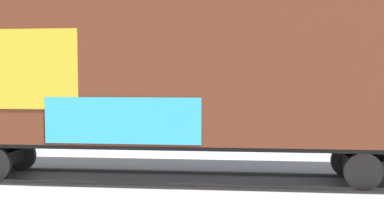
{
  "coord_description": "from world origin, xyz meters",
  "views": [
    {
      "loc": [
        2.28,
        -11.64,
        2.71
      ],
      "look_at": [
        1.5,
        1.65,
        1.85
      ],
      "focal_mm": 41.38,
      "sensor_mm": 36.0,
      "label": 1
    }
  ],
  "objects_px": {
    "flagpole": "(34,23)",
    "parked_car_green": "(132,124)",
    "parked_car_tan": "(382,124)",
    "freight_car": "(174,76)",
    "parked_car_blue": "(260,124)"
  },
  "relations": [
    {
      "from": "flagpole",
      "to": "parked_car_green",
      "type": "relative_size",
      "value": 1.8
    },
    {
      "from": "parked_car_green",
      "to": "parked_car_tan",
      "type": "distance_m",
      "value": 10.07
    },
    {
      "from": "freight_car",
      "to": "flagpole",
      "type": "xyz_separation_m",
      "value": [
        -8.1,
        10.33,
        2.72
      ]
    },
    {
      "from": "flagpole",
      "to": "parked_car_green",
      "type": "distance_m",
      "value": 8.55
    },
    {
      "from": "freight_car",
      "to": "parked_car_blue",
      "type": "bearing_deg",
      "value": 64.57
    },
    {
      "from": "freight_car",
      "to": "flagpole",
      "type": "bearing_deg",
      "value": 128.12
    },
    {
      "from": "flagpole",
      "to": "parked_car_blue",
      "type": "height_order",
      "value": "flagpole"
    },
    {
      "from": "parked_car_tan",
      "to": "parked_car_blue",
      "type": "bearing_deg",
      "value": -173.82
    },
    {
      "from": "parked_car_green",
      "to": "parked_car_tan",
      "type": "xyz_separation_m",
      "value": [
        10.06,
        0.43,
        0.03
      ]
    },
    {
      "from": "freight_car",
      "to": "parked_car_tan",
      "type": "height_order",
      "value": "freight_car"
    },
    {
      "from": "freight_car",
      "to": "parked_car_tan",
      "type": "distance_m",
      "value": 10.27
    },
    {
      "from": "flagpole",
      "to": "parked_car_blue",
      "type": "bearing_deg",
      "value": -21.81
    },
    {
      "from": "flagpole",
      "to": "parked_car_tan",
      "type": "bearing_deg",
      "value": -13.65
    },
    {
      "from": "parked_car_blue",
      "to": "parked_car_tan",
      "type": "height_order",
      "value": "parked_car_tan"
    },
    {
      "from": "parked_car_green",
      "to": "parked_car_blue",
      "type": "distance_m",
      "value": 5.16
    }
  ]
}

